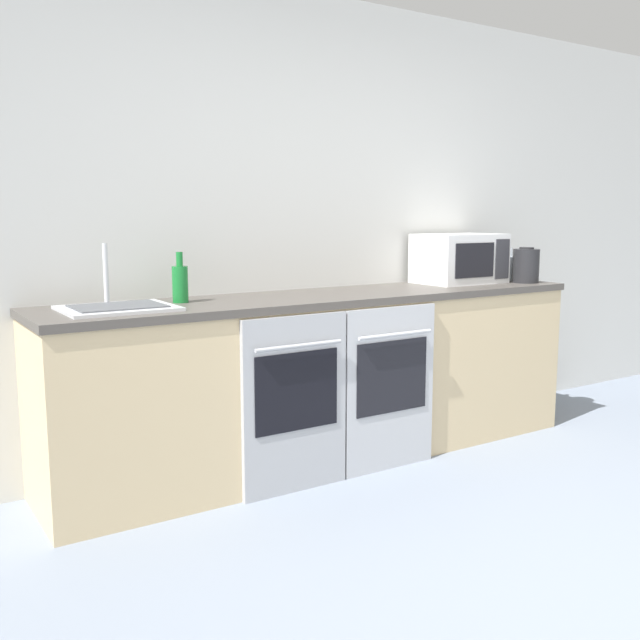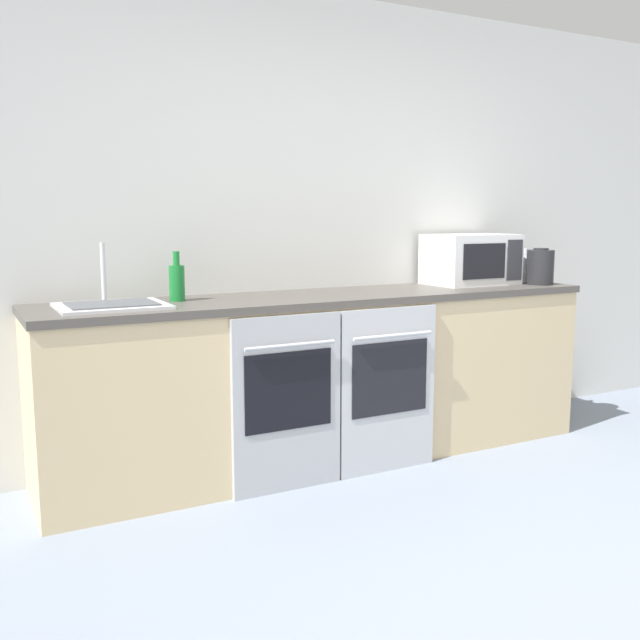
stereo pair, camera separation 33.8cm
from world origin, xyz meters
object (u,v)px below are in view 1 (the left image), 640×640
object	(u,v)px
microwave	(459,258)
sink	(117,306)
bottle_green	(180,283)
oven_left	(296,403)
bottle_clear	(510,268)
kettle	(526,266)
oven_right	(390,387)

from	to	relation	value
microwave	sink	xyz separation A→B (m)	(-2.22, -0.10, -0.14)
bottle_green	sink	bearing A→B (deg)	-164.10
oven_left	bottle_green	distance (m)	0.82
bottle_green	oven_left	bearing A→B (deg)	-43.76
oven_left	bottle_clear	xyz separation A→B (m)	(1.85, 0.34, 0.57)
sink	kettle	bearing A→B (deg)	-2.71
bottle_green	microwave	bearing A→B (deg)	-0.05
microwave	oven_left	bearing A→B (deg)	-164.63
oven_right	bottle_clear	world-z (taller)	bottle_clear
oven_left	kettle	size ratio (longest dim) A/B	3.93
oven_right	bottle_clear	distance (m)	1.42
bottle_green	kettle	bearing A→B (deg)	-5.63
oven_right	kettle	world-z (taller)	kettle
microwave	sink	world-z (taller)	microwave
sink	oven_left	bearing A→B (deg)	-21.58
microwave	bottle_green	bearing A→B (deg)	179.95
bottle_clear	sink	world-z (taller)	sink
microwave	bottle_green	size ratio (longest dim) A/B	2.12
oven_left	kettle	distance (m)	1.93
oven_right	microwave	bearing A→B (deg)	24.85
oven_left	oven_right	world-z (taller)	same
oven_right	bottle_green	xyz separation A→B (m)	(-1.01, 0.40, 0.58)
bottle_clear	bottle_green	bearing A→B (deg)	178.36
microwave	bottle_clear	xyz separation A→B (m)	(0.39, -0.06, -0.07)
microwave	kettle	bearing A→B (deg)	-30.77
oven_left	oven_right	distance (m)	0.59
oven_left	sink	world-z (taller)	sink
kettle	sink	bearing A→B (deg)	177.29
bottle_green	oven_right	bearing A→B (deg)	-21.68
oven_right	sink	world-z (taller)	sink
oven_left	sink	size ratio (longest dim) A/B	1.78
bottle_green	sink	world-z (taller)	sink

